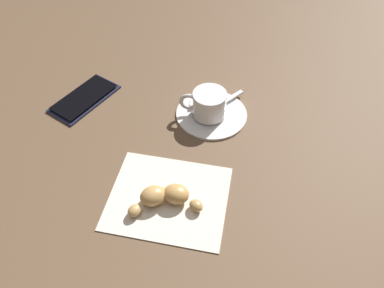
{
  "coord_description": "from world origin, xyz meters",
  "views": [
    {
      "loc": [
        -0.46,
        -0.05,
        0.52
      ],
      "look_at": [
        -0.02,
        -0.01,
        0.02
      ],
      "focal_mm": 33.77,
      "sensor_mm": 36.0,
      "label": 1
    }
  ],
  "objects_px": {
    "cell_phone": "(84,98)",
    "croissant": "(165,197)",
    "espresso_cup": "(208,104)",
    "teaspoon": "(214,107)",
    "sugar_packet": "(206,102)",
    "napkin": "(168,197)",
    "saucer": "(211,113)"
  },
  "relations": [
    {
      "from": "croissant",
      "to": "napkin",
      "type": "bearing_deg",
      "value": -22.29
    },
    {
      "from": "espresso_cup",
      "to": "croissant",
      "type": "relative_size",
      "value": 0.73
    },
    {
      "from": "saucer",
      "to": "cell_phone",
      "type": "xyz_separation_m",
      "value": [
        0.02,
        0.28,
        -0.0
      ]
    },
    {
      "from": "saucer",
      "to": "napkin",
      "type": "xyz_separation_m",
      "value": [
        -0.21,
        0.06,
        -0.0
      ]
    },
    {
      "from": "espresso_cup",
      "to": "cell_phone",
      "type": "height_order",
      "value": "espresso_cup"
    },
    {
      "from": "cell_phone",
      "to": "sugar_packet",
      "type": "bearing_deg",
      "value": -89.09
    },
    {
      "from": "espresso_cup",
      "to": "croissant",
      "type": "height_order",
      "value": "espresso_cup"
    },
    {
      "from": "teaspoon",
      "to": "croissant",
      "type": "bearing_deg",
      "value": 163.29
    },
    {
      "from": "saucer",
      "to": "napkin",
      "type": "distance_m",
      "value": 0.22
    },
    {
      "from": "sugar_packet",
      "to": "cell_phone",
      "type": "relative_size",
      "value": 0.4
    },
    {
      "from": "espresso_cup",
      "to": "cell_phone",
      "type": "distance_m",
      "value": 0.27
    },
    {
      "from": "sugar_packet",
      "to": "espresso_cup",
      "type": "bearing_deg",
      "value": 88.74
    },
    {
      "from": "sugar_packet",
      "to": "napkin",
      "type": "xyz_separation_m",
      "value": [
        -0.24,
        0.05,
        -0.01
      ]
    },
    {
      "from": "teaspoon",
      "to": "cell_phone",
      "type": "relative_size",
      "value": 0.57
    },
    {
      "from": "croissant",
      "to": "cell_phone",
      "type": "bearing_deg",
      "value": 41.33
    },
    {
      "from": "teaspoon",
      "to": "cell_phone",
      "type": "height_order",
      "value": "teaspoon"
    },
    {
      "from": "teaspoon",
      "to": "croissant",
      "type": "relative_size",
      "value": 0.74
    },
    {
      "from": "espresso_cup",
      "to": "sugar_packet",
      "type": "xyz_separation_m",
      "value": [
        0.03,
        0.01,
        -0.02
      ]
    },
    {
      "from": "sugar_packet",
      "to": "croissant",
      "type": "xyz_separation_m",
      "value": [
        -0.25,
        0.05,
        0.01
      ]
    },
    {
      "from": "espresso_cup",
      "to": "sugar_packet",
      "type": "bearing_deg",
      "value": 13.65
    },
    {
      "from": "espresso_cup",
      "to": "sugar_packet",
      "type": "distance_m",
      "value": 0.04
    },
    {
      "from": "napkin",
      "to": "croissant",
      "type": "bearing_deg",
      "value": 157.71
    },
    {
      "from": "saucer",
      "to": "sugar_packet",
      "type": "relative_size",
      "value": 2.21
    },
    {
      "from": "teaspoon",
      "to": "croissant",
      "type": "distance_m",
      "value": 0.24
    },
    {
      "from": "cell_phone",
      "to": "croissant",
      "type": "bearing_deg",
      "value": -138.67
    },
    {
      "from": "espresso_cup",
      "to": "teaspoon",
      "type": "xyz_separation_m",
      "value": [
        0.02,
        -0.01,
        -0.02
      ]
    },
    {
      "from": "sugar_packet",
      "to": "croissant",
      "type": "height_order",
      "value": "croissant"
    },
    {
      "from": "teaspoon",
      "to": "croissant",
      "type": "height_order",
      "value": "croissant"
    },
    {
      "from": "croissant",
      "to": "espresso_cup",
      "type": "bearing_deg",
      "value": -14.91
    },
    {
      "from": "croissant",
      "to": "cell_phone",
      "type": "relative_size",
      "value": 0.77
    },
    {
      "from": "napkin",
      "to": "cell_phone",
      "type": "distance_m",
      "value": 0.32
    },
    {
      "from": "teaspoon",
      "to": "napkin",
      "type": "height_order",
      "value": "teaspoon"
    }
  ]
}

